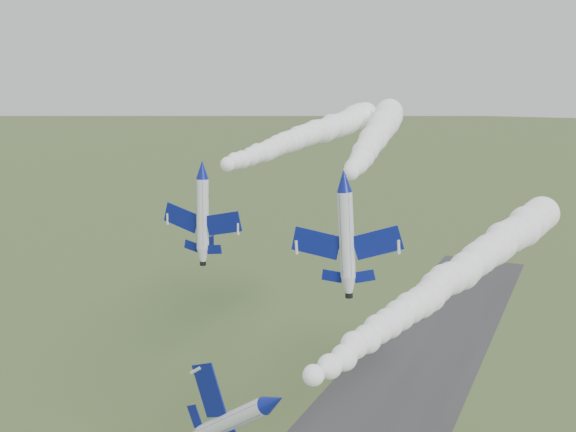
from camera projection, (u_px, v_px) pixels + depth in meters
name	position (u px, v px, depth m)	size (l,w,h in m)	color
jet_lead	(273.00, 402.00, 47.46)	(6.29, 12.33, 8.38)	white
smoke_trail_jet_lead	(464.00, 269.00, 74.88)	(5.28, 65.89, 5.28)	white
jet_pair_left	(202.00, 169.00, 72.12)	(10.17, 12.28, 3.04)	white
smoke_trail_jet_pair_left	(313.00, 134.00, 102.20)	(4.89, 61.75, 4.89)	white
jet_pair_right	(344.00, 180.00, 64.52)	(11.48, 13.47, 3.38)	white
smoke_trail_jet_pair_right	(377.00, 135.00, 96.15)	(5.27, 60.42, 5.27)	white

